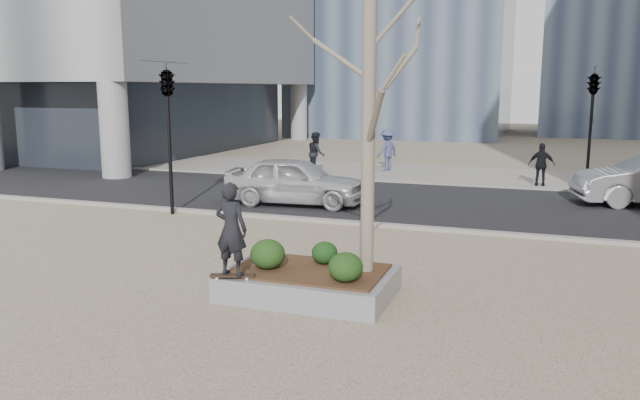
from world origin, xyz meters
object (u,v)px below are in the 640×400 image
(planter, at_px, (309,283))
(police_car, at_px, (295,181))
(skateboarder, at_px, (231,229))
(skateboard, at_px, (232,277))

(planter, bearing_deg, police_car, 113.47)
(planter, xyz_separation_m, skateboarder, (-1.10, -0.88, 1.12))
(skateboard, bearing_deg, police_car, 86.87)
(skateboarder, height_order, police_car, skateboarder)
(skateboard, xyz_separation_m, police_car, (-2.47, 9.10, 0.31))
(police_car, bearing_deg, skateboarder, -169.19)
(skateboard, bearing_deg, skateboarder, -18.31)
(skateboarder, distance_m, police_car, 9.45)
(planter, bearing_deg, skateboard, -141.34)
(skateboarder, bearing_deg, police_car, -71.40)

